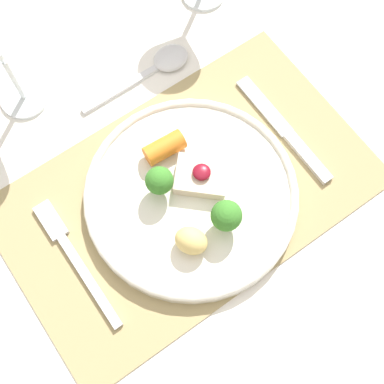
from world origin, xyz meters
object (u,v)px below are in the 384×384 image
(fork, at_px, (72,254))
(dinner_plate, at_px, (192,194))
(knife, at_px, (289,136))
(spoon, at_px, (161,64))

(fork, bearing_deg, dinner_plate, -6.83)
(dinner_plate, bearing_deg, knife, -1.27)
(knife, distance_m, spoon, 0.22)
(fork, height_order, knife, knife)
(dinner_plate, height_order, spoon, dinner_plate)
(dinner_plate, xyz_separation_m, fork, (-0.17, 0.03, -0.01))
(knife, bearing_deg, spoon, 110.58)
(dinner_plate, bearing_deg, spoon, 67.10)
(dinner_plate, height_order, fork, dinner_plate)
(dinner_plate, xyz_separation_m, spoon, (0.08, 0.20, -0.01))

